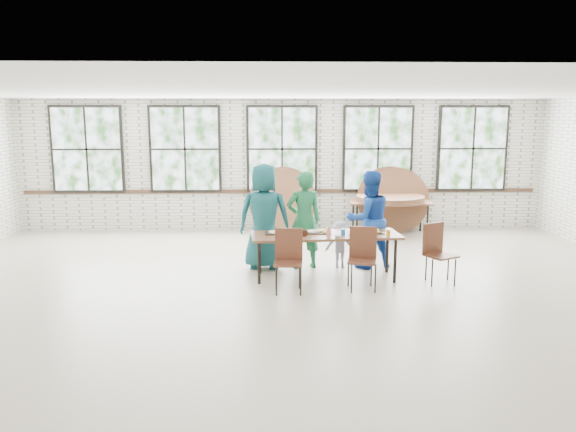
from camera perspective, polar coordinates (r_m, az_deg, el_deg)
name	(u,v)px	position (r m, az deg, el deg)	size (l,w,h in m)	color
room	(282,151)	(12.88, -0.61, 6.62)	(12.00, 12.00, 12.00)	#B3A88E
dining_table	(326,237)	(9.13, 3.85, -2.14)	(2.45, 0.97, 0.74)	brown
chair_near_left	(288,255)	(8.50, 0.05, -3.95)	(0.45, 0.44, 0.95)	#542C1C
chair_near_right	(362,253)	(8.70, 7.57, -3.71)	(0.50, 0.49, 0.95)	#542C1C
chair_spare	(437,248)	(9.24, 14.89, -3.15)	(0.56, 0.56, 0.95)	#542C1C
adult_teal	(264,216)	(9.68, -2.42, -0.04)	(0.90, 0.58, 1.83)	#1A5363
adult_green	(304,220)	(9.71, 1.63, -0.41)	(0.62, 0.41, 1.70)	#1B663C
toddler	(340,244)	(9.86, 5.33, -2.87)	(0.53, 0.31, 0.83)	#161238
adult_blue	(369,219)	(9.84, 8.18, -0.35)	(0.83, 0.65, 1.70)	#16419F
storage_table	(390,204)	(12.72, 10.33, 1.23)	(1.84, 0.85, 0.74)	brown
tabletop_clutter	(332,233)	(9.08, 4.48, -1.72)	(1.99, 0.62, 0.11)	black
round_tops_stacked	(390,198)	(12.70, 10.34, 1.76)	(1.50, 1.50, 0.13)	brown
round_tops_leaning	(338,200)	(12.85, 5.10, 1.67)	(4.13, 0.49, 1.48)	brown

